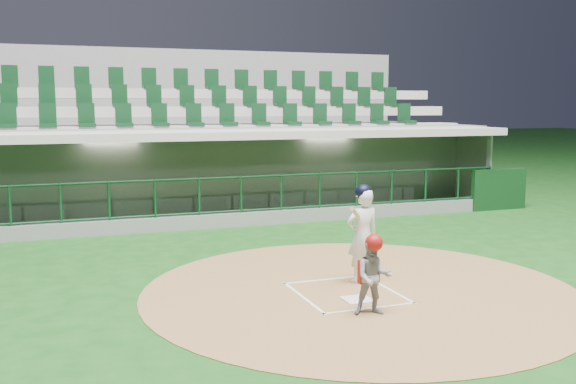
# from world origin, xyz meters

# --- Properties ---
(ground) EXTENTS (120.00, 120.00, 0.00)m
(ground) POSITION_xyz_m (0.00, 0.00, 0.00)
(ground) COLOR #124113
(ground) RESTS_ON ground
(dirt_circle) EXTENTS (7.20, 7.20, 0.01)m
(dirt_circle) POSITION_xyz_m (0.30, -0.20, 0.01)
(dirt_circle) COLOR brown
(dirt_circle) RESTS_ON ground
(home_plate) EXTENTS (0.43, 0.43, 0.02)m
(home_plate) POSITION_xyz_m (0.00, -0.70, 0.02)
(home_plate) COLOR silver
(home_plate) RESTS_ON dirt_circle
(batter_box_chalk) EXTENTS (1.55, 1.80, 0.01)m
(batter_box_chalk) POSITION_xyz_m (0.00, -0.30, 0.02)
(batter_box_chalk) COLOR white
(batter_box_chalk) RESTS_ON ground
(dugout_structure) EXTENTS (16.40, 3.70, 3.00)m
(dugout_structure) POSITION_xyz_m (0.03, 7.82, 0.96)
(dugout_structure) COLOR slate
(dugout_structure) RESTS_ON ground
(seating_deck) EXTENTS (17.00, 6.72, 5.15)m
(seating_deck) POSITION_xyz_m (0.00, 10.91, 1.42)
(seating_deck) COLOR slate
(seating_deck) RESTS_ON ground
(batter) EXTENTS (0.85, 0.86, 1.71)m
(batter) POSITION_xyz_m (0.54, 0.22, 0.87)
(batter) COLOR white
(batter) RESTS_ON dirt_circle
(catcher) EXTENTS (0.64, 0.56, 1.20)m
(catcher) POSITION_xyz_m (-0.09, -1.39, 0.60)
(catcher) COLOR gray
(catcher) RESTS_ON dirt_circle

